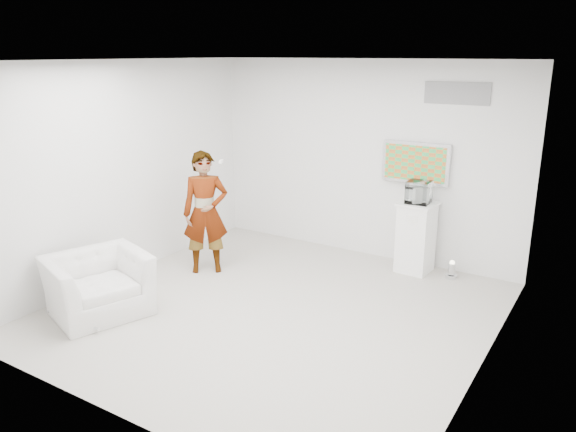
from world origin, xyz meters
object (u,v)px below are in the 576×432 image
(pedestal, at_px, (416,237))
(tv, at_px, (416,163))
(person, at_px, (205,213))
(armchair, at_px, (98,285))
(floor_uplight, at_px, (452,270))

(pedestal, bearing_deg, tv, 121.87)
(person, distance_m, pedestal, 3.05)
(tv, distance_m, armchair, 4.65)
(tv, height_order, floor_uplight, tv)
(pedestal, height_order, floor_uplight, pedestal)
(pedestal, xyz_separation_m, floor_uplight, (0.55, 0.00, -0.39))
(tv, height_order, pedestal, tv)
(person, xyz_separation_m, armchair, (-0.23, -1.78, -0.51))
(armchair, height_order, floor_uplight, armchair)
(floor_uplight, bearing_deg, person, -153.01)
(tv, height_order, person, tv)
(armchair, bearing_deg, floor_uplight, -25.39)
(person, bearing_deg, tv, -2.31)
(armchair, bearing_deg, tv, -16.55)
(tv, xyz_separation_m, pedestal, (0.16, -0.26, -1.04))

